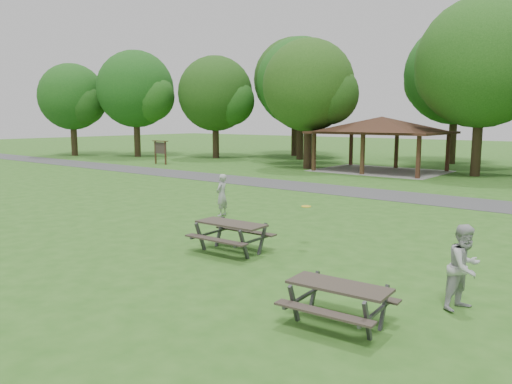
% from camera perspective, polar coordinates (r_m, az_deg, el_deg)
% --- Properties ---
extents(ground, '(160.00, 160.00, 0.00)m').
position_cam_1_polar(ground, '(14.10, -13.56, -6.72)').
color(ground, '#2D611B').
rests_on(ground, ground).
extents(asphalt_path, '(120.00, 3.20, 0.02)m').
position_cam_1_polar(asphalt_path, '(25.02, 12.64, -0.11)').
color(asphalt_path, '#414244').
rests_on(asphalt_path, ground).
extents(pavilion, '(8.60, 7.01, 3.76)m').
position_cam_1_polar(pavilion, '(35.51, 14.14, 7.24)').
color(pavilion, '#342213').
rests_on(pavilion, ground).
extents(notice_board, '(1.60, 0.30, 1.88)m').
position_cam_1_polar(notice_board, '(40.57, -10.88, 4.98)').
color(notice_board, '#351F13').
rests_on(notice_board, ground).
extents(tree_row_a, '(7.56, 7.20, 9.97)m').
position_cam_1_polar(tree_row_a, '(49.24, -13.51, 11.11)').
color(tree_row_a, '#312216').
rests_on(tree_row_a, ground).
extents(tree_row_b, '(7.14, 6.80, 9.28)m').
position_cam_1_polar(tree_row_b, '(46.41, -4.58, 10.89)').
color(tree_row_b, '#2F2115').
rests_on(tree_row_b, ground).
extents(tree_row_c, '(8.19, 7.80, 10.67)m').
position_cam_1_polar(tree_row_c, '(44.84, 5.26, 12.09)').
color(tree_row_c, black).
rests_on(tree_row_c, ground).
extents(tree_row_d, '(6.93, 6.60, 9.27)m').
position_cam_1_polar(tree_row_d, '(36.64, 6.15, 11.71)').
color(tree_row_d, black).
rests_on(tree_row_d, ground).
extents(tree_row_e, '(8.40, 8.00, 11.02)m').
position_cam_1_polar(tree_row_e, '(34.56, 24.57, 12.90)').
color(tree_row_e, black).
rests_on(tree_row_e, ground).
extents(tree_deep_a, '(8.40, 8.00, 11.38)m').
position_cam_1_polar(tree_deep_a, '(49.45, 4.60, 12.44)').
color(tree_deep_a, black).
rests_on(tree_deep_a, ground).
extents(tree_deep_b, '(8.40, 8.00, 11.13)m').
position_cam_1_polar(tree_deep_b, '(43.33, 22.03, 12.12)').
color(tree_deep_b, '#302215').
rests_on(tree_deep_b, ground).
extents(tree_flank_left, '(6.72, 6.40, 8.93)m').
position_cam_1_polar(tree_flank_left, '(52.45, -20.22, 9.97)').
color(tree_flank_left, '#322416').
rests_on(tree_flank_left, ground).
extents(picnic_table_middle, '(2.03, 1.66, 0.85)m').
position_cam_1_polar(picnic_table_middle, '(13.60, -2.87, -4.32)').
color(picnic_table_middle, '#332B25').
rests_on(picnic_table_middle, ground).
extents(picnic_table_far, '(1.88, 1.55, 0.77)m').
position_cam_1_polar(picnic_table_far, '(9.02, 9.44, -11.47)').
color(picnic_table_far, '#332B25').
rests_on(picnic_table_far, ground).
extents(frisbee_in_flight, '(0.29, 0.29, 0.02)m').
position_cam_1_polar(frisbee_in_flight, '(13.94, 5.75, -1.65)').
color(frisbee_in_flight, yellow).
rests_on(frisbee_in_flight, ground).
extents(frisbee_thrower, '(0.47, 0.63, 1.58)m').
position_cam_1_polar(frisbee_thrower, '(18.65, -3.93, -0.35)').
color(frisbee_thrower, '#A1A1A3').
rests_on(frisbee_thrower, ground).
extents(frisbee_catcher, '(0.85, 0.96, 1.66)m').
position_cam_1_polar(frisbee_catcher, '(10.34, 22.74, -7.94)').
color(frisbee_catcher, '#AFAFB2').
rests_on(frisbee_catcher, ground).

